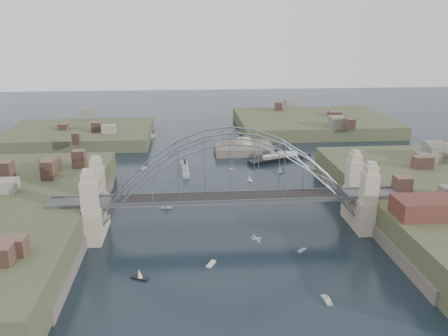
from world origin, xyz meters
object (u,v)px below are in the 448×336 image
Objects in this scene: bridge at (231,181)px; ocean_liner at (280,158)px; wharf_shed at (441,207)px; naval_cruiser_far at (145,138)px; naval_cruiser_near at (185,169)px; fort_island at (243,153)px.

bridge is 63.06m from ocean_liner.
wharf_shed is 74.72m from ocean_liner.
ocean_liner is (-20.32, 71.33, -9.05)m from wharf_shed.
bridge is 97.51m from naval_cruiser_far.
bridge reaches higher than wharf_shed.
naval_cruiser_far is at bearing 110.55° from naval_cruiser_near.
wharf_shed is 1.18× the size of naval_cruiser_near.
wharf_shed is (44.00, -14.00, -2.32)m from bridge.
naval_cruiser_far is at bearing 123.73° from wharf_shed.
bridge reaches higher than fort_island.
naval_cruiser_near is (-22.60, -21.86, 1.12)m from fort_island.
fort_island is at bearing 132.66° from ocean_liner.
naval_cruiser_near is 1.15× the size of naval_cruiser_far.
fort_island is 45.55m from naval_cruiser_far.
ocean_liner is (51.05, -35.55, 0.15)m from naval_cruiser_far.
naval_cruiser_near is 47.78m from naval_cruiser_far.
ocean_liner is at bearing -47.34° from fort_island.
bridge is 3.43× the size of ocean_liner.
wharf_shed is at bearing -56.27° from naval_cruiser_far.
bridge is at bearing -77.58° from naval_cruiser_near.
naval_cruiser_near is at bearing -164.99° from ocean_liner.
naval_cruiser_near is 0.69× the size of ocean_liner.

